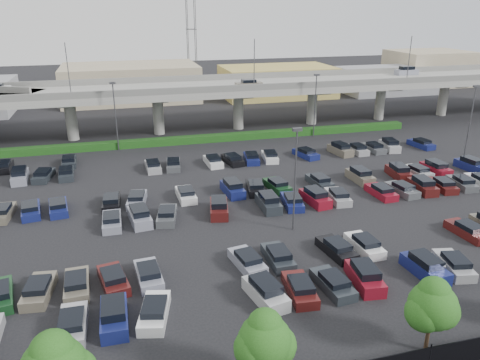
% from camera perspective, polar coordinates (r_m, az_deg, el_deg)
% --- Properties ---
extents(ground, '(280.00, 280.00, 0.00)m').
position_cam_1_polar(ground, '(53.57, 3.39, -2.31)').
color(ground, black).
extents(overpass, '(150.00, 13.00, 15.80)m').
position_cam_1_polar(overpass, '(81.47, -3.79, 10.80)').
color(overpass, gray).
rests_on(overpass, ground).
extents(hedge, '(66.00, 1.60, 1.10)m').
position_cam_1_polar(hedge, '(76.21, -2.50, 5.18)').
color(hedge, '#123F12').
rests_on(hedge, ground).
extents(tree_row, '(65.07, 3.66, 5.94)m').
position_cam_1_polar(tree_row, '(31.33, 20.66, -14.50)').
color(tree_row, '#332316').
rests_on(tree_row, ground).
extents(parked_cars, '(63.14, 41.58, 1.67)m').
position_cam_1_polar(parked_cars, '(50.18, 5.30, -3.25)').
color(parked_cars, '#4D1514').
rests_on(parked_cars, ground).
extents(light_poles, '(66.90, 48.38, 10.30)m').
position_cam_1_polar(light_poles, '(52.21, -1.47, 4.38)').
color(light_poles, '#444449').
rests_on(light_poles, ground).
extents(distant_buildings, '(138.00, 24.00, 9.00)m').
position_cam_1_polar(distant_buildings, '(113.44, -0.45, 11.99)').
color(distant_buildings, gray).
rests_on(distant_buildings, ground).
extents(comm_tower, '(2.40, 2.40, 30.00)m').
position_cam_1_polar(comm_tower, '(122.46, -5.98, 18.10)').
color(comm_tower, '#444449').
rests_on(comm_tower, ground).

